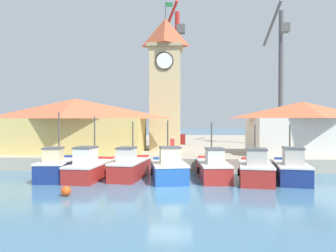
{
  "coord_description": "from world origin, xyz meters",
  "views": [
    {
      "loc": [
        0.88,
        -18.54,
        3.99
      ],
      "look_at": [
        -0.57,
        8.42,
        3.5
      ],
      "focal_mm": 35.0,
      "sensor_mm": 36.0,
      "label": 1
    }
  ],
  "objects_px": {
    "fishing_boat_mid_left": "(169,169)",
    "warehouse_left": "(75,125)",
    "port_crane_near": "(177,92)",
    "fishing_boat_center": "(213,168)",
    "warehouse_right": "(302,127)",
    "dock_worker_near_tower": "(172,146)",
    "fishing_boat_mid_right": "(255,170)",
    "fishing_boat_left_inner": "(130,167)",
    "fishing_boat_right_inner": "(291,170)",
    "mooring_buoy": "(66,191)",
    "fishing_boat_left_outer": "(91,168)",
    "clock_tower": "(165,80)",
    "port_crane_far": "(280,92)",
    "fishing_boat_far_left": "(57,167)"
  },
  "relations": [
    {
      "from": "fishing_boat_left_inner",
      "to": "fishing_boat_mid_right",
      "type": "bearing_deg",
      "value": -6.95
    },
    {
      "from": "fishing_boat_far_left",
      "to": "dock_worker_near_tower",
      "type": "relative_size",
      "value": 2.82
    },
    {
      "from": "fishing_boat_left_inner",
      "to": "fishing_boat_center",
      "type": "bearing_deg",
      "value": -0.72
    },
    {
      "from": "clock_tower",
      "to": "mooring_buoy",
      "type": "height_order",
      "value": "clock_tower"
    },
    {
      "from": "fishing_boat_right_inner",
      "to": "port_crane_far",
      "type": "bearing_deg",
      "value": 76.32
    },
    {
      "from": "port_crane_far",
      "to": "mooring_buoy",
      "type": "bearing_deg",
      "value": -127.23
    },
    {
      "from": "fishing_boat_left_outer",
      "to": "dock_worker_near_tower",
      "type": "relative_size",
      "value": 3.29
    },
    {
      "from": "fishing_boat_mid_right",
      "to": "fishing_boat_center",
      "type": "bearing_deg",
      "value": 160.44
    },
    {
      "from": "dock_worker_near_tower",
      "to": "fishing_boat_mid_right",
      "type": "bearing_deg",
      "value": -45.12
    },
    {
      "from": "fishing_boat_far_left",
      "to": "warehouse_left",
      "type": "height_order",
      "value": "warehouse_left"
    },
    {
      "from": "fishing_boat_center",
      "to": "port_crane_far",
      "type": "distance_m",
      "value": 21.2
    },
    {
      "from": "port_crane_near",
      "to": "mooring_buoy",
      "type": "xyz_separation_m",
      "value": [
        -5.15,
        -23.82,
        -7.23
      ]
    },
    {
      "from": "warehouse_right",
      "to": "dock_worker_near_tower",
      "type": "distance_m",
      "value": 11.6
    },
    {
      "from": "fishing_boat_mid_left",
      "to": "port_crane_far",
      "type": "height_order",
      "value": "port_crane_far"
    },
    {
      "from": "port_crane_near",
      "to": "mooring_buoy",
      "type": "distance_m",
      "value": 25.42
    },
    {
      "from": "fishing_boat_left_outer",
      "to": "warehouse_right",
      "type": "bearing_deg",
      "value": 23.81
    },
    {
      "from": "clock_tower",
      "to": "port_crane_far",
      "type": "height_order",
      "value": "port_crane_far"
    },
    {
      "from": "fishing_boat_center",
      "to": "fishing_boat_mid_right",
      "type": "relative_size",
      "value": 1.08
    },
    {
      "from": "clock_tower",
      "to": "warehouse_left",
      "type": "height_order",
      "value": "clock_tower"
    },
    {
      "from": "fishing_boat_left_outer",
      "to": "port_crane_near",
      "type": "xyz_separation_m",
      "value": [
        5.31,
        18.82,
        6.75
      ]
    },
    {
      "from": "fishing_boat_mid_right",
      "to": "clock_tower",
      "type": "distance_m",
      "value": 15.07
    },
    {
      "from": "mooring_buoy",
      "to": "port_crane_near",
      "type": "bearing_deg",
      "value": 77.8
    },
    {
      "from": "fishing_boat_mid_right",
      "to": "fishing_boat_left_outer",
      "type": "bearing_deg",
      "value": 177.07
    },
    {
      "from": "fishing_boat_center",
      "to": "port_crane_far",
      "type": "xyz_separation_m",
      "value": [
        9.47,
        17.76,
        6.64
      ]
    },
    {
      "from": "fishing_boat_left_outer",
      "to": "clock_tower",
      "type": "distance_m",
      "value": 13.86
    },
    {
      "from": "fishing_boat_mid_left",
      "to": "port_crane_near",
      "type": "xyz_separation_m",
      "value": [
        -0.02,
        19.17,
        6.71
      ]
    },
    {
      "from": "fishing_boat_right_inner",
      "to": "warehouse_left",
      "type": "distance_m",
      "value": 19.13
    },
    {
      "from": "warehouse_right",
      "to": "port_crane_far",
      "type": "bearing_deg",
      "value": 84.02
    },
    {
      "from": "fishing_boat_far_left",
      "to": "fishing_boat_left_outer",
      "type": "distance_m",
      "value": 2.28
    },
    {
      "from": "clock_tower",
      "to": "fishing_boat_mid_left",
      "type": "bearing_deg",
      "value": -85.41
    },
    {
      "from": "fishing_boat_mid_right",
      "to": "fishing_boat_mid_left",
      "type": "bearing_deg",
      "value": 177.92
    },
    {
      "from": "clock_tower",
      "to": "port_crane_near",
      "type": "height_order",
      "value": "port_crane_near"
    },
    {
      "from": "fishing_boat_mid_left",
      "to": "clock_tower",
      "type": "bearing_deg",
      "value": 94.59
    },
    {
      "from": "fishing_boat_center",
      "to": "mooring_buoy",
      "type": "xyz_separation_m",
      "value": [
        -8.12,
        -5.39,
        -0.48
      ]
    },
    {
      "from": "fishing_boat_center",
      "to": "warehouse_right",
      "type": "bearing_deg",
      "value": 39.82
    },
    {
      "from": "fishing_boat_center",
      "to": "warehouse_right",
      "type": "height_order",
      "value": "warehouse_right"
    },
    {
      "from": "fishing_boat_left_inner",
      "to": "fishing_boat_mid_left",
      "type": "height_order",
      "value": "fishing_boat_mid_left"
    },
    {
      "from": "warehouse_left",
      "to": "dock_worker_near_tower",
      "type": "height_order",
      "value": "warehouse_left"
    },
    {
      "from": "fishing_boat_left_outer",
      "to": "clock_tower",
      "type": "bearing_deg",
      "value": 68.03
    },
    {
      "from": "warehouse_left",
      "to": "fishing_boat_mid_left",
      "type": "bearing_deg",
      "value": -42.51
    },
    {
      "from": "port_crane_near",
      "to": "dock_worker_near_tower",
      "type": "bearing_deg",
      "value": -89.84
    },
    {
      "from": "fishing_boat_right_inner",
      "to": "warehouse_right",
      "type": "relative_size",
      "value": 0.52
    },
    {
      "from": "clock_tower",
      "to": "port_crane_far",
      "type": "relative_size",
      "value": 0.85
    },
    {
      "from": "clock_tower",
      "to": "dock_worker_near_tower",
      "type": "relative_size",
      "value": 9.09
    },
    {
      "from": "fishing_boat_left_outer",
      "to": "clock_tower",
      "type": "xyz_separation_m",
      "value": [
        4.42,
        10.96,
        7.25
      ]
    },
    {
      "from": "fishing_boat_far_left",
      "to": "fishing_boat_right_inner",
      "type": "xyz_separation_m",
      "value": [
        15.54,
        -0.08,
        -0.01
      ]
    },
    {
      "from": "fishing_boat_mid_right",
      "to": "port_crane_near",
      "type": "xyz_separation_m",
      "value": [
        -5.62,
        19.38,
        6.72
      ]
    },
    {
      "from": "fishing_boat_mid_left",
      "to": "warehouse_left",
      "type": "distance_m",
      "value": 12.64
    },
    {
      "from": "fishing_boat_left_inner",
      "to": "dock_worker_near_tower",
      "type": "bearing_deg",
      "value": 59.3
    },
    {
      "from": "fishing_boat_left_outer",
      "to": "fishing_boat_left_inner",
      "type": "bearing_deg",
      "value": 9.8
    }
  ]
}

